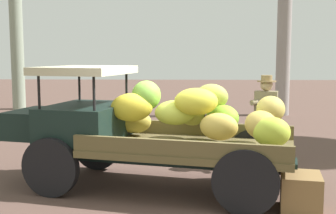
# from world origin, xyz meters

# --- Properties ---
(ground_plane) EXTENTS (60.00, 60.00, 0.00)m
(ground_plane) POSITION_xyz_m (0.00, 0.00, 0.00)
(ground_plane) COLOR brown
(truck) EXTENTS (4.65, 2.56, 1.88)m
(truck) POSITION_xyz_m (0.55, -0.32, 0.94)
(truck) COLOR black
(truck) RESTS_ON ground
(farmer) EXTENTS (0.54, 0.50, 1.69)m
(farmer) POSITION_xyz_m (-1.59, -1.53, 0.97)
(farmer) COLOR #856451
(farmer) RESTS_ON ground
(wooden_crate) EXTENTS (0.62, 0.68, 0.50)m
(wooden_crate) POSITION_xyz_m (-1.66, 0.71, 0.25)
(wooden_crate) COLOR olive
(wooden_crate) RESTS_ON ground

